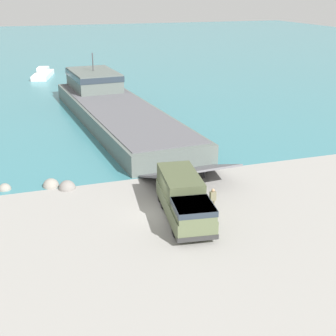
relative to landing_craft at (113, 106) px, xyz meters
name	(u,v)px	position (x,y,z in m)	size (l,w,h in m)	color
ground_plane	(159,213)	(-2.35, -26.59, -1.56)	(240.00, 240.00, 0.00)	gray
water_surface	(46,51)	(-2.35, 70.18, -1.55)	(240.00, 180.00, 0.01)	teal
landing_craft	(113,106)	(0.00, 0.00, 0.00)	(10.56, 39.24, 6.79)	#56605B
military_truck	(184,198)	(-0.93, -27.72, -0.09)	(3.54, 8.04, 2.81)	#566042
soldier_on_ramp	(213,198)	(1.35, -27.42, -0.54)	(0.46, 0.27, 1.75)	#6B664C
moored_boat_a	(43,74)	(-5.99, 31.77, -0.98)	(4.64, 8.67, 1.74)	white
mooring_bollard	(204,173)	(3.23, -21.32, -1.17)	(0.25, 0.25, 0.71)	#333338
shoreline_rock_a	(67,189)	(-7.99, -20.10, -1.56)	(1.36, 1.36, 1.36)	gray
shoreline_rock_b	(5,190)	(-12.69, -18.75, -1.56)	(1.00, 1.00, 1.00)	gray
shoreline_rock_c	(51,186)	(-9.17, -19.24, -1.56)	(1.31, 1.31, 1.31)	gray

